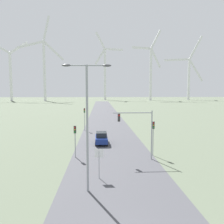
# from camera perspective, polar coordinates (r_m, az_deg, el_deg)

# --- Properties ---
(road_surface) EXTENTS (10.00, 240.00, 0.01)m
(road_surface) POSITION_cam_1_polar(r_m,az_deg,el_deg) (57.43, -1.58, -2.55)
(road_surface) COLOR #47474C
(road_surface) RESTS_ON ground
(streetlamp) EXTENTS (3.76, 0.32, 10.00)m
(streetlamp) POSITION_cam_1_polar(r_m,az_deg,el_deg) (16.96, -6.52, -0.12)
(streetlamp) COLOR #93999E
(streetlamp) RESTS_ON ground
(stop_sign_near) EXTENTS (0.81, 0.07, 2.73)m
(stop_sign_near) POSITION_cam_1_polar(r_m,az_deg,el_deg) (20.29, -3.41, -11.88)
(stop_sign_near) COLOR #93999E
(stop_sign_near) RESTS_ON ground
(traffic_light_post_near_left) EXTENTS (0.28, 0.34, 3.84)m
(traffic_light_post_near_left) POSITION_cam_1_polar(r_m,az_deg,el_deg) (26.64, -9.64, -5.76)
(traffic_light_post_near_left) COLOR #93999E
(traffic_light_post_near_left) RESTS_ON ground
(traffic_light_post_near_right) EXTENTS (0.28, 0.34, 4.27)m
(traffic_light_post_near_right) POSITION_cam_1_polar(r_m,az_deg,el_deg) (27.35, 10.71, -4.83)
(traffic_light_post_near_right) COLOR #93999E
(traffic_light_post_near_right) RESTS_ON ground
(traffic_light_post_mid_left) EXTENTS (0.28, 0.33, 4.56)m
(traffic_light_post_mid_left) POSITION_cam_1_polar(r_m,az_deg,el_deg) (44.55, -7.22, -0.59)
(traffic_light_post_mid_left) COLOR #93999E
(traffic_light_post_mid_left) RESTS_ON ground
(traffic_light_mast_overhead) EXTENTS (4.58, 0.34, 5.74)m
(traffic_light_mast_overhead) POSITION_cam_1_polar(r_m,az_deg,el_deg) (25.41, 6.82, -3.29)
(traffic_light_mast_overhead) COLOR #93999E
(traffic_light_mast_overhead) RESTS_ON ground
(car_approaching) EXTENTS (1.88, 4.12, 1.83)m
(car_approaching) POSITION_cam_1_polar(r_m,az_deg,el_deg) (33.31, -2.79, -6.78)
(car_approaching) COLOR navy
(car_approaching) RESTS_ON ground
(wind_turbine_far_left) EXTENTS (30.43, 2.60, 49.34)m
(wind_turbine_far_left) POSITION_cam_1_polar(r_m,az_deg,el_deg) (204.23, -24.99, 9.61)
(wind_turbine_far_left) COLOR white
(wind_turbine_far_left) RESTS_ON ground
(wind_turbine_left) EXTENTS (36.16, 8.77, 70.26)m
(wind_turbine_left) POSITION_cam_1_polar(r_m,az_deg,el_deg) (194.12, -17.29, 11.79)
(wind_turbine_left) COLOR white
(wind_turbine_left) RESTS_ON ground
(wind_turbine_center) EXTENTS (26.65, 2.84, 62.93)m
(wind_turbine_center) POSITION_cam_1_polar(r_m,az_deg,el_deg) (209.08, -1.87, 11.11)
(wind_turbine_center) COLOR white
(wind_turbine_center) RESTS_ON ground
(wind_turbine_right) EXTENTS (27.84, 9.65, 62.30)m
(wind_turbine_right) POSITION_cam_1_polar(r_m,az_deg,el_deg) (199.41, 10.11, 11.08)
(wind_turbine_right) COLOR white
(wind_turbine_right) RESTS_ON ground
(wind_turbine_far_right) EXTENTS (37.88, 2.60, 60.08)m
(wind_turbine_far_right) POSITION_cam_1_polar(r_m,az_deg,el_deg) (222.56, 19.47, 9.46)
(wind_turbine_far_right) COLOR white
(wind_turbine_far_right) RESTS_ON ground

